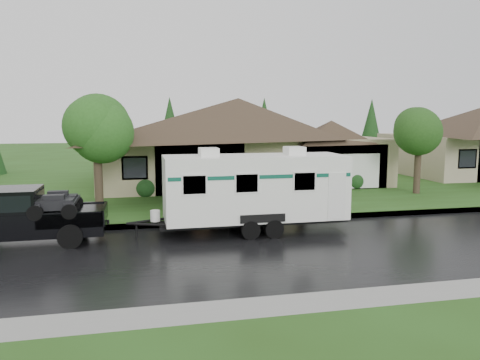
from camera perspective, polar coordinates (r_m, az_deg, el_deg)
The scene contains 10 objects.
ground at distance 18.09m, azimuth 3.00°, elevation -6.71°, with size 140.00×140.00×0.00m, color #2A4C18.
road at distance 16.23m, azimuth 4.90°, elevation -8.39°, with size 140.00×8.00×0.01m, color black.
curb at distance 20.19m, azimuth 1.30°, elevation -4.96°, with size 140.00×0.50×0.15m, color gray.
lawn at distance 32.53m, azimuth -4.03°, elevation -0.15°, with size 140.00×26.00×0.15m, color #2A4C18.
house_main at distance 31.51m, azimuth 0.37°, elevation 6.04°, with size 19.44×10.80×6.90m.
tree_left_green at distance 22.62m, azimuth -17.08°, elevation 5.86°, with size 3.27×3.27×5.42m.
tree_right_green at distance 28.42m, azimuth 21.02°, elevation 5.64°, with size 3.12×3.12×5.17m.
shrub_row at distance 27.29m, azimuth 1.88°, elevation -0.42°, with size 13.60×1.00×1.00m.
pickup_truck at distance 18.39m, azimuth -25.94°, elevation -3.81°, with size 6.03×2.29×2.01m.
travel_trailer at distance 18.29m, azimuth 1.81°, elevation -0.88°, with size 7.43×2.61×3.33m.
Camera 1 is at (-4.68, -16.88, 4.49)m, focal length 35.00 mm.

